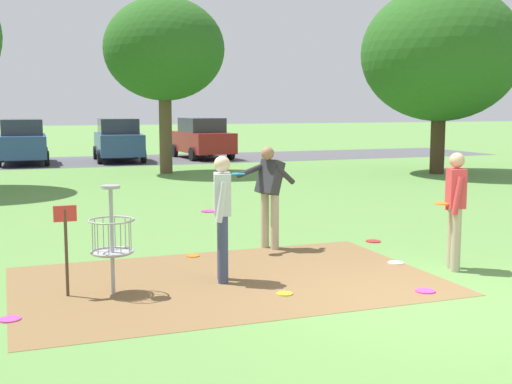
{
  "coord_description": "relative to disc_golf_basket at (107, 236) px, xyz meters",
  "views": [
    {
      "loc": [
        -4.73,
        -6.64,
        2.36
      ],
      "look_at": [
        -0.98,
        3.36,
        1.0
      ],
      "focal_mm": 47.13,
      "sensor_mm": 36.0,
      "label": 1
    }
  ],
  "objects": [
    {
      "name": "parked_car_leftmost",
      "position": [
        -0.44,
        20.91,
        0.17
      ],
      "size": [
        2.11,
        4.27,
        1.84
      ],
      "color": "#2D4784",
      "rests_on": "ground"
    },
    {
      "name": "ground_plane",
      "position": [
        3.58,
        -1.77,
        -0.75
      ],
      "size": [
        160.0,
        160.0,
        0.0
      ],
      "primitive_type": "plane",
      "color": "#5B8942"
    },
    {
      "name": "parking_lot_strip",
      "position": [
        3.58,
        21.27,
        -0.75
      ],
      "size": [
        36.0,
        6.0,
        0.01
      ],
      "primitive_type": "cube",
      "color": "#4C4C51",
      "rests_on": "ground"
    },
    {
      "name": "frisbee_mid_grass",
      "position": [
        1.57,
        1.71,
        -0.74
      ],
      "size": [
        0.22,
        0.22,
        0.02
      ],
      "primitive_type": "cylinder",
      "color": "orange",
      "rests_on": "ground"
    },
    {
      "name": "tree_mid_left",
      "position": [
        13.14,
        11.49,
        3.41
      ],
      "size": [
        5.49,
        5.49,
        6.51
      ],
      "color": "#422D1E",
      "rests_on": "ground"
    },
    {
      "name": "parked_car_center_left",
      "position": [
        3.48,
        20.95,
        0.17
      ],
      "size": [
        2.18,
        4.3,
        1.84
      ],
      "color": "#2D4784",
      "rests_on": "ground"
    },
    {
      "name": "parked_car_center_right",
      "position": [
        7.3,
        21.18,
        0.17
      ],
      "size": [
        2.19,
        4.31,
        1.84
      ],
      "color": "maroon",
      "rests_on": "ground"
    },
    {
      "name": "player_foreground_watching",
      "position": [
        1.55,
        0.1,
        0.21
      ],
      "size": [
        0.44,
        0.49,
        1.71
      ],
      "color": "#384260",
      "rests_on": "ground"
    },
    {
      "name": "tree_near_left",
      "position": [
        4.21,
        15.01,
        3.57
      ],
      "size": [
        4.21,
        4.21,
        6.14
      ],
      "color": "brown",
      "rests_on": "ground"
    },
    {
      "name": "disc_golf_basket",
      "position": [
        0.0,
        0.0,
        0.0
      ],
      "size": [
        0.98,
        0.58,
        1.39
      ],
      "color": "#9E9EA3",
      "rests_on": "ground"
    },
    {
      "name": "frisbee_by_tee",
      "position": [
        4.33,
        0.17,
        -0.74
      ],
      "size": [
        0.24,
        0.24,
        0.02
      ],
      "primitive_type": "cylinder",
      "color": "white",
      "rests_on": "ground"
    },
    {
      "name": "player_throwing",
      "position": [
        2.92,
        1.85,
        0.23
      ],
      "size": [
        1.17,
        0.49,
        1.71
      ],
      "color": "tan",
      "rests_on": "ground"
    },
    {
      "name": "dirt_tee_pad",
      "position": [
        1.61,
        0.09,
        -0.75
      ],
      "size": [
        5.65,
        3.65,
        0.01
      ],
      "primitive_type": "cube",
      "color": "brown",
      "rests_on": "ground"
    },
    {
      "name": "frisbee_far_left",
      "position": [
        3.83,
        -1.32,
        -0.74
      ],
      "size": [
        0.26,
        0.26,
        0.02
      ],
      "primitive_type": "cylinder",
      "color": "#E53D99",
      "rests_on": "ground"
    },
    {
      "name": "frisbee_scattered_b",
      "position": [
        -1.18,
        -0.66,
        -0.74
      ],
      "size": [
        0.24,
        0.24,
        0.02
      ],
      "primitive_type": "cylinder",
      "color": "#E53D99",
      "rests_on": "ground"
    },
    {
      "name": "frisbee_far_right",
      "position": [
        2.09,
        -0.8,
        -0.74
      ],
      "size": [
        0.2,
        0.2,
        0.02
      ],
      "primitive_type": "cylinder",
      "color": "gold",
      "rests_on": "ground"
    },
    {
      "name": "player_waiting_left",
      "position": [
        4.9,
        -0.45,
        0.21
      ],
      "size": [
        0.45,
        0.5,
        1.71
      ],
      "color": "tan",
      "rests_on": "ground"
    },
    {
      "name": "frisbee_scattered_a",
      "position": [
        4.85,
        1.73,
        -0.74
      ],
      "size": [
        0.26,
        0.26,
        0.02
      ],
      "primitive_type": "cylinder",
      "color": "red",
      "rests_on": "ground"
    }
  ]
}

